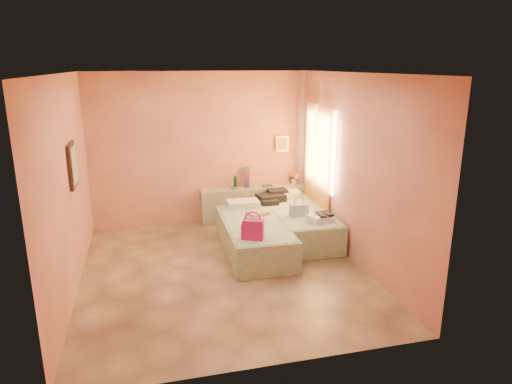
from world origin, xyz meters
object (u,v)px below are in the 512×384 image
at_px(headboard_ledge, 254,204).
at_px(flower_vase, 294,177).
at_px(water_bottle, 235,183).
at_px(green_book, 267,186).
at_px(towel_stack, 321,218).
at_px(magenta_handbag, 253,229).
at_px(blue_handbag, 299,210).
at_px(bed_left, 254,237).
at_px(bed_right, 298,223).

distance_m(headboard_ledge, flower_vase, 0.95).
bearing_deg(water_bottle, green_book, -2.44).
height_order(headboard_ledge, towel_stack, headboard_ledge).
distance_m(water_bottle, magenta_handbag, 2.24).
xyz_separation_m(flower_vase, blue_handbag, (-0.40, -1.43, -0.19)).
relative_size(headboard_ledge, magenta_handbag, 6.58).
height_order(magenta_handbag, towel_stack, magenta_handbag).
distance_m(headboard_ledge, green_book, 0.43).
xyz_separation_m(green_book, blue_handbag, (0.16, -1.38, -0.07)).
height_order(headboard_ledge, bed_left, headboard_ledge).
bearing_deg(headboard_ledge, magenta_handbag, -104.47).
xyz_separation_m(bed_left, green_book, (0.63, 1.51, 0.41)).
distance_m(headboard_ledge, blue_handbag, 1.45).
bearing_deg(magenta_handbag, headboard_ledge, 98.57).
height_order(water_bottle, magenta_handbag, water_bottle).
relative_size(flower_vase, blue_handbag, 0.91).
bearing_deg(bed_right, bed_left, -152.92).
height_order(green_book, blue_handbag, blue_handbag).
height_order(bed_right, green_book, green_book).
relative_size(bed_left, blue_handbag, 6.64).
relative_size(green_book, magenta_handbag, 0.57).
distance_m(bed_left, green_book, 1.69).
bearing_deg(bed_right, flower_vase, 76.32).
distance_m(bed_left, water_bottle, 1.62).
bearing_deg(water_bottle, towel_stack, -59.77).
relative_size(bed_right, towel_stack, 5.71).
bearing_deg(water_bottle, blue_handbag, -60.69).
distance_m(bed_right, magenta_handbag, 1.62).
xyz_separation_m(green_book, flower_vase, (0.56, 0.06, 0.12)).
bearing_deg(green_book, water_bottle, 160.86).
relative_size(headboard_ledge, water_bottle, 9.19).
relative_size(flower_vase, magenta_handbag, 0.88).
xyz_separation_m(bed_left, bed_right, (0.90, 0.44, 0.00)).
relative_size(water_bottle, magenta_handbag, 0.72).
bearing_deg(blue_handbag, magenta_handbag, -142.41).
relative_size(magenta_handbag, blue_handbag, 1.03).
xyz_separation_m(bed_right, water_bottle, (-0.89, 1.10, 0.51)).
bearing_deg(bed_left, towel_stack, -11.52).
height_order(bed_right, water_bottle, water_bottle).
xyz_separation_m(water_bottle, flower_vase, (1.19, 0.03, 0.03)).
height_order(headboard_ledge, magenta_handbag, magenta_handbag).
distance_m(bed_left, magenta_handbag, 0.82).
xyz_separation_m(headboard_ledge, magenta_handbag, (-0.56, -2.18, 0.32)).
bearing_deg(blue_handbag, headboard_ledge, 105.07).
bearing_deg(headboard_ledge, towel_stack, -68.80).
bearing_deg(bed_right, towel_stack, -76.79).
distance_m(water_bottle, towel_stack, 2.06).
relative_size(water_bottle, flower_vase, 0.82).
bearing_deg(towel_stack, flower_vase, 85.03).
height_order(green_book, towel_stack, green_book).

